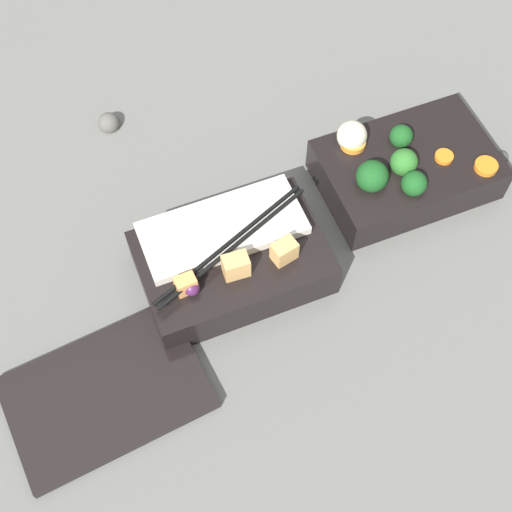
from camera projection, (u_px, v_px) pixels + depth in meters
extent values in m
plane|color=slate|center=(326.00, 229.00, 0.86)|extent=(3.00, 3.00, 0.00)
cube|color=black|center=(406.00, 170.00, 0.88)|extent=(0.21, 0.14, 0.05)
sphere|color=#2D7028|center=(404.00, 162.00, 0.84)|extent=(0.03, 0.03, 0.03)
sphere|color=#19511E|center=(372.00, 176.00, 0.83)|extent=(0.04, 0.04, 0.04)
sphere|color=#19511E|center=(401.00, 136.00, 0.86)|extent=(0.03, 0.03, 0.03)
sphere|color=#19511E|center=(414.00, 183.00, 0.83)|extent=(0.03, 0.03, 0.03)
cylinder|color=orange|center=(444.00, 157.00, 0.85)|extent=(0.02, 0.02, 0.01)
cylinder|color=orange|center=(486.00, 166.00, 0.85)|extent=(0.04, 0.04, 0.01)
cylinder|color=orange|center=(353.00, 143.00, 0.86)|extent=(0.04, 0.04, 0.01)
sphere|color=beige|center=(352.00, 136.00, 0.86)|extent=(0.04, 0.04, 0.04)
cube|color=black|center=(232.00, 263.00, 0.81)|extent=(0.21, 0.14, 0.05)
cube|color=silver|center=(222.00, 228.00, 0.80)|extent=(0.18, 0.08, 0.01)
cube|color=#EAB266|center=(284.00, 251.00, 0.78)|extent=(0.03, 0.02, 0.03)
cube|color=#EAB266|center=(236.00, 266.00, 0.77)|extent=(0.03, 0.02, 0.03)
cube|color=#F4A356|center=(186.00, 284.00, 0.76)|extent=(0.02, 0.02, 0.02)
sphere|color=#4C1E4C|center=(192.00, 288.00, 0.76)|extent=(0.02, 0.02, 0.02)
cylinder|color=black|center=(229.00, 243.00, 0.78)|extent=(0.20, 0.09, 0.01)
cylinder|color=black|center=(234.00, 247.00, 0.78)|extent=(0.20, 0.09, 0.01)
cube|color=black|center=(106.00, 393.00, 0.75)|extent=(0.22, 0.15, 0.01)
sphere|color=#595651|center=(109.00, 123.00, 0.94)|extent=(0.03, 0.03, 0.03)
sphere|color=#474442|center=(502.00, 155.00, 0.91)|extent=(0.02, 0.02, 0.02)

